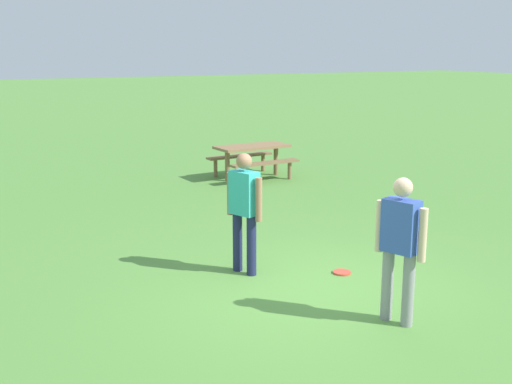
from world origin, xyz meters
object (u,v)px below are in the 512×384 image
(picnic_table_near, at_px, (252,154))
(person_catcher, at_px, (400,241))
(frisbee, at_px, (342,272))
(person_thrower, at_px, (244,205))

(picnic_table_near, bearing_deg, person_catcher, -106.21)
(frisbee, bearing_deg, person_catcher, -103.62)
(picnic_table_near, bearing_deg, person_thrower, -118.45)
(person_thrower, relative_size, frisbee, 6.79)
(person_catcher, bearing_deg, picnic_table_near, 73.79)
(person_catcher, distance_m, frisbee, 1.85)
(person_thrower, height_order, picnic_table_near, person_thrower)
(person_thrower, xyz_separation_m, picnic_table_near, (3.05, 5.63, -0.38))
(frisbee, relative_size, picnic_table_near, 0.14)
(person_catcher, xyz_separation_m, frisbee, (0.38, 1.56, -0.93))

